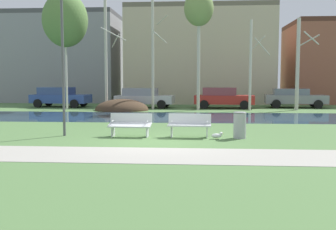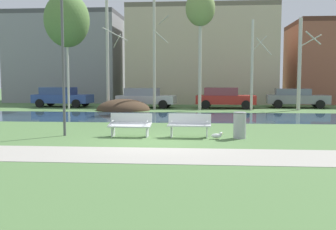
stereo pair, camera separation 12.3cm
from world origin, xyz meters
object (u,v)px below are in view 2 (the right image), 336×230
(bench_right, at_px, (189,125))
(trash_bin, at_px, (240,125))
(parked_van_nearest_blue, at_px, (62,97))
(parked_wagon_fourth_grey, at_px, (296,98))
(parked_sedan_second_silver, at_px, (145,97))
(seagull, at_px, (217,135))
(parked_hatch_third_red, at_px, (225,97))
(streetlamp, at_px, (63,39))
(bench_left, at_px, (130,124))

(bench_right, relative_size, trash_bin, 1.69)
(parked_van_nearest_blue, height_order, parked_wagon_fourth_grey, parked_van_nearest_blue)
(parked_van_nearest_blue, relative_size, parked_wagon_fourth_grey, 0.99)
(trash_bin, xyz_separation_m, parked_sedan_second_silver, (-5.57, 15.05, 0.28))
(bench_right, bearing_deg, seagull, -20.64)
(trash_bin, bearing_deg, parked_hatch_third_red, 88.65)
(parked_wagon_fourth_grey, bearing_deg, bench_right, -115.61)
(streetlamp, distance_m, parked_hatch_third_red, 16.60)
(parked_sedan_second_silver, relative_size, parked_hatch_third_red, 1.00)
(bench_right, height_order, streetlamp, streetlamp)
(parked_hatch_third_red, bearing_deg, bench_right, -98.40)
(bench_right, height_order, parked_van_nearest_blue, parked_van_nearest_blue)
(seagull, bearing_deg, parked_van_nearest_blue, 125.94)
(bench_left, bearing_deg, streetlamp, 179.37)
(parked_van_nearest_blue, relative_size, parked_sedan_second_silver, 1.02)
(bench_right, height_order, trash_bin, trash_bin)
(trash_bin, bearing_deg, bench_left, 178.27)
(bench_left, distance_m, seagull, 3.27)
(streetlamp, distance_m, parked_van_nearest_blue, 16.37)
(parked_sedan_second_silver, xyz_separation_m, parked_wagon_fourth_grey, (11.29, 0.86, -0.01))
(streetlamp, distance_m, parked_wagon_fourth_grey, 20.20)
(parked_hatch_third_red, bearing_deg, seagull, -94.44)
(seagull, distance_m, parked_wagon_fourth_grey, 17.45)
(parked_van_nearest_blue, bearing_deg, bench_right, -55.91)
(bench_left, relative_size, seagull, 3.68)
(bench_left, bearing_deg, parked_hatch_third_red, 73.45)
(streetlamp, distance_m, parked_sedan_second_silver, 15.20)
(trash_bin, relative_size, streetlamp, 0.18)
(trash_bin, height_order, parked_hatch_third_red, parked_hatch_third_red)
(trash_bin, height_order, parked_van_nearest_blue, parked_van_nearest_blue)
(bench_left, distance_m, streetlamp, 4.07)
(parked_van_nearest_blue, bearing_deg, trash_bin, -51.64)
(parked_wagon_fourth_grey, bearing_deg, bench_left, -121.79)
(trash_bin, height_order, seagull, trash_bin)
(bench_right, distance_m, parked_sedan_second_silver, 15.38)
(parked_sedan_second_silver, height_order, parked_hatch_third_red, parked_hatch_third_red)
(seagull, relative_size, parked_hatch_third_red, 0.10)
(trash_bin, height_order, parked_wagon_fourth_grey, parked_wagon_fourth_grey)
(bench_right, relative_size, parked_van_nearest_blue, 0.36)
(trash_bin, relative_size, parked_wagon_fourth_grey, 0.21)
(bench_left, distance_m, trash_bin, 4.06)
(bench_left, xyz_separation_m, parked_hatch_third_red, (4.41, 14.83, 0.33))
(bench_left, relative_size, parked_hatch_third_red, 0.36)
(streetlamp, relative_size, parked_wagon_fourth_grey, 1.19)
(trash_bin, distance_m, parked_hatch_third_red, 14.96)
(parked_sedan_second_silver, distance_m, parked_hatch_third_red, 5.92)
(seagull, relative_size, parked_wagon_fourth_grey, 0.10)
(bench_right, relative_size, parked_hatch_third_red, 0.36)
(parked_van_nearest_blue, bearing_deg, parked_sedan_second_silver, -2.24)
(seagull, height_order, parked_sedan_second_silver, parked_sedan_second_silver)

